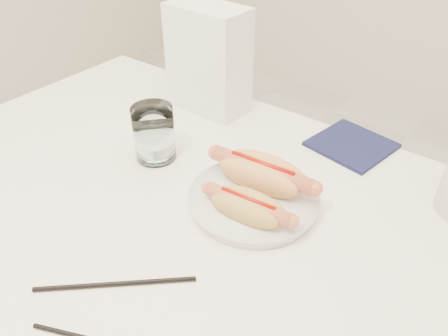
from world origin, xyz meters
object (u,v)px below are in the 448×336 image
Objects in this scene: hotdog_right at (248,207)px; plate at (253,201)px; hotdog_left at (262,173)px; napkin_box at (208,60)px; table at (184,223)px; water_glass at (154,133)px.

plate is at bearing 107.63° from hotdog_right.
hotdog_left is 0.82× the size of napkin_box.
hotdog_left is 1.26× the size of hotdog_right.
hotdog_right is 0.65× the size of napkin_box.
plate is 0.05m from hotdog_left.
napkin_box reaches higher than table.
napkin_box reaches higher than hotdog_right.
napkin_box is at bearing 101.66° from water_glass.
hotdog_right is at bearing -67.10° from plate.
plate is 1.96× the size of water_glass.
hotdog_right is 0.43m from napkin_box.
table is 7.56× the size of hotdog_right.
table is 6.00× the size of hotdog_left.
hotdog_right is (0.02, -0.05, 0.03)m from plate.
napkin_box is (-0.29, 0.24, 0.11)m from plate.
plate is 1.40× the size of hotdog_right.
plate is (0.11, 0.06, 0.07)m from table.
hotdog_right is (0.13, 0.02, 0.10)m from table.
napkin_box is (-0.28, 0.20, 0.08)m from hotdog_left.
hotdog_right is 0.27m from water_glass.
plate is 0.06m from hotdog_right.
hotdog_right reaches higher than table.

